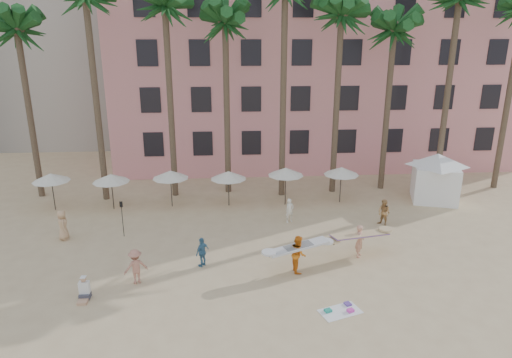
{
  "coord_description": "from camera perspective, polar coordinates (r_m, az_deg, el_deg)",
  "views": [
    {
      "loc": [
        -1.22,
        -17.8,
        11.63
      ],
      "look_at": [
        0.46,
        6.0,
        4.0
      ],
      "focal_mm": 32.0,
      "sensor_mm": 36.0,
      "label": 1
    }
  ],
  "objects": [
    {
      "name": "carrier_white",
      "position": [
        23.51,
        5.3,
        -9.15
      ],
      "size": [
        3.32,
        1.75,
        1.94
      ],
      "color": "orange",
      "rests_on": "ground"
    },
    {
      "name": "ground",
      "position": [
        21.3,
        -0.11,
        -15.36
      ],
      "size": [
        120.0,
        120.0,
        0.0
      ],
      "primitive_type": "plane",
      "color": "#D1B789",
      "rests_on": "ground"
    },
    {
      "name": "pink_hotel",
      "position": [
        44.72,
        6.73,
        12.96
      ],
      "size": [
        35.0,
        14.0,
        16.0
      ],
      "primitive_type": "cube",
      "color": "#DC8B86",
      "rests_on": "ground"
    },
    {
      "name": "umbrella_row",
      "position": [
        31.75,
        -7.08,
        0.56
      ],
      "size": [
        22.5,
        2.7,
        2.73
      ],
      "color": "#332B23",
      "rests_on": "ground"
    },
    {
      "name": "paddle",
      "position": [
        28.21,
        -16.4,
        -4.27
      ],
      "size": [
        0.18,
        0.04,
        2.23
      ],
      "color": "black",
      "rests_on": "ground"
    },
    {
      "name": "beachgoers",
      "position": [
        25.8,
        -6.4,
        -7.04
      ],
      "size": [
        20.48,
        7.8,
        1.83
      ],
      "color": "tan",
      "rests_on": "ground"
    },
    {
      "name": "cabana",
      "position": [
        35.24,
        21.58,
        0.71
      ],
      "size": [
        5.63,
        5.63,
        3.5
      ],
      "color": "white",
      "rests_on": "ground"
    },
    {
      "name": "seated_man",
      "position": [
        22.87,
        -20.67,
        -13.01
      ],
      "size": [
        0.48,
        0.83,
        1.08
      ],
      "color": "#3F3F4C",
      "rests_on": "ground"
    },
    {
      "name": "palm_row",
      "position": [
        32.88,
        -1.1,
        20.06
      ],
      "size": [
        44.4,
        5.4,
        16.3
      ],
      "color": "brown",
      "rests_on": "ground"
    },
    {
      "name": "carrier_yellow",
      "position": [
        25.49,
        12.86,
        -7.3
      ],
      "size": [
        3.49,
        1.91,
        1.84
      ],
      "color": "tan",
      "rests_on": "ground"
    },
    {
      "name": "beach_towel",
      "position": [
        21.16,
        10.55,
        -15.84
      ],
      "size": [
        2.03,
        1.54,
        0.14
      ],
      "color": "white",
      "rests_on": "ground"
    }
  ]
}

